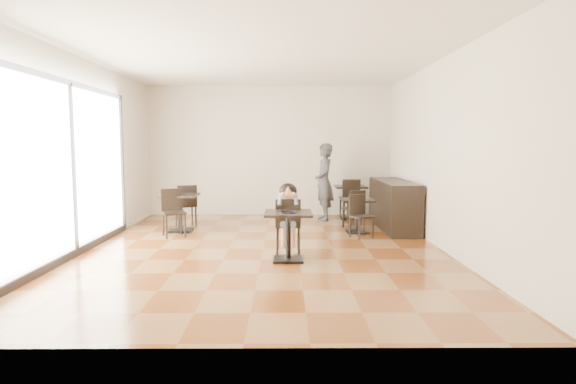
{
  "coord_description": "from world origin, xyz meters",
  "views": [
    {
      "loc": [
        0.37,
        -8.02,
        1.76
      ],
      "look_at": [
        0.42,
        -0.34,
        1.0
      ],
      "focal_mm": 30.0,
      "sensor_mm": 36.0,
      "label": 1
    }
  ],
  "objects_px": {
    "child": "(288,218)",
    "child_chair": "(288,225)",
    "chair_left_a": "(186,206)",
    "chair_mid_a": "(353,209)",
    "chair_back_b": "(353,201)",
    "cafe_table_left": "(180,213)",
    "cafe_table_back": "(350,202)",
    "chair_left_b": "(174,213)",
    "chair_back_a": "(349,198)",
    "chair_mid_b": "(362,217)",
    "cafe_table_mid": "(357,216)",
    "child_table": "(288,236)",
    "adult_patron": "(324,182)"
  },
  "relations": [
    {
      "from": "cafe_table_mid",
      "to": "cafe_table_back",
      "type": "distance_m",
      "value": 1.89
    },
    {
      "from": "child",
      "to": "cafe_table_left",
      "type": "height_order",
      "value": "child"
    },
    {
      "from": "chair_mid_a",
      "to": "adult_patron",
      "type": "bearing_deg",
      "value": -87.4
    },
    {
      "from": "child_chair",
      "to": "adult_patron",
      "type": "height_order",
      "value": "adult_patron"
    },
    {
      "from": "chair_mid_a",
      "to": "cafe_table_back",
      "type": "bearing_deg",
      "value": -119.56
    },
    {
      "from": "adult_patron",
      "to": "child_chair",
      "type": "bearing_deg",
      "value": -22.03
    },
    {
      "from": "cafe_table_left",
      "to": "chair_left_a",
      "type": "height_order",
      "value": "chair_left_a"
    },
    {
      "from": "chair_back_b",
      "to": "child_chair",
      "type": "bearing_deg",
      "value": -123.55
    },
    {
      "from": "cafe_table_mid",
      "to": "chair_back_a",
      "type": "xyz_separation_m",
      "value": [
        0.11,
        2.01,
        0.13
      ]
    },
    {
      "from": "cafe_table_left",
      "to": "chair_mid_a",
      "type": "relative_size",
      "value": 0.93
    },
    {
      "from": "adult_patron",
      "to": "cafe_table_left",
      "type": "relative_size",
      "value": 2.36
    },
    {
      "from": "chair_back_b",
      "to": "chair_left_b",
      "type": "bearing_deg",
      "value": -162.56
    },
    {
      "from": "chair_mid_b",
      "to": "child_chair",
      "type": "bearing_deg",
      "value": -163.38
    },
    {
      "from": "child",
      "to": "chair_left_b",
      "type": "relative_size",
      "value": 1.24
    },
    {
      "from": "chair_back_a",
      "to": "child_chair",
      "type": "bearing_deg",
      "value": 60.59
    },
    {
      "from": "chair_left_a",
      "to": "chair_back_a",
      "type": "bearing_deg",
      "value": 175.92
    },
    {
      "from": "chair_back_a",
      "to": "chair_back_b",
      "type": "distance_m",
      "value": 0.67
    },
    {
      "from": "cafe_table_left",
      "to": "chair_mid_a",
      "type": "height_order",
      "value": "chair_mid_a"
    },
    {
      "from": "cafe_table_mid",
      "to": "chair_back_b",
      "type": "bearing_deg",
      "value": 85.14
    },
    {
      "from": "adult_patron",
      "to": "chair_left_a",
      "type": "distance_m",
      "value": 3.19
    },
    {
      "from": "chair_left_a",
      "to": "chair_back_a",
      "type": "distance_m",
      "value": 3.91
    },
    {
      "from": "chair_back_a",
      "to": "chair_back_b",
      "type": "bearing_deg",
      "value": 82.31
    },
    {
      "from": "cafe_table_left",
      "to": "cafe_table_back",
      "type": "bearing_deg",
      "value": 25.13
    },
    {
      "from": "chair_mid_b",
      "to": "chair_back_a",
      "type": "bearing_deg",
      "value": 62.76
    },
    {
      "from": "child_table",
      "to": "child",
      "type": "distance_m",
      "value": 0.58
    },
    {
      "from": "adult_patron",
      "to": "chair_left_b",
      "type": "height_order",
      "value": "adult_patron"
    },
    {
      "from": "cafe_table_mid",
      "to": "chair_back_a",
      "type": "relative_size",
      "value": 0.72
    },
    {
      "from": "child_chair",
      "to": "cafe_table_left",
      "type": "relative_size",
      "value": 1.19
    },
    {
      "from": "adult_patron",
      "to": "cafe_table_left",
      "type": "xyz_separation_m",
      "value": [
        -3.04,
        -1.43,
        -0.51
      ]
    },
    {
      "from": "child",
      "to": "child_chair",
      "type": "bearing_deg",
      "value": 0.0
    },
    {
      "from": "cafe_table_back",
      "to": "child_table",
      "type": "bearing_deg",
      "value": -109.71
    },
    {
      "from": "child",
      "to": "chair_back_a",
      "type": "height_order",
      "value": "child"
    },
    {
      "from": "adult_patron",
      "to": "chair_left_b",
      "type": "distance_m",
      "value": 3.65
    },
    {
      "from": "child_table",
      "to": "adult_patron",
      "type": "bearing_deg",
      "value": 77.6
    },
    {
      "from": "cafe_table_left",
      "to": "chair_mid_b",
      "type": "bearing_deg",
      "value": -11.24
    },
    {
      "from": "child_chair",
      "to": "chair_left_a",
      "type": "xyz_separation_m",
      "value": [
        -2.17,
        2.49,
        0.01
      ]
    },
    {
      "from": "child_table",
      "to": "chair_left_a",
      "type": "xyz_separation_m",
      "value": [
        -2.17,
        3.04,
        0.08
      ]
    },
    {
      "from": "child_table",
      "to": "adult_patron",
      "type": "xyz_separation_m",
      "value": [
        0.86,
        3.92,
        0.52
      ]
    },
    {
      "from": "chair_left_a",
      "to": "chair_mid_a",
      "type": "bearing_deg",
      "value": 153.88
    },
    {
      "from": "child",
      "to": "chair_mid_a",
      "type": "bearing_deg",
      "value": 59.03
    },
    {
      "from": "cafe_table_mid",
      "to": "chair_back_a",
      "type": "height_order",
      "value": "chair_back_a"
    },
    {
      "from": "cafe_table_left",
      "to": "chair_left_b",
      "type": "xyz_separation_m",
      "value": [
        -0.0,
        -0.55,
        0.08
      ]
    },
    {
      "from": "chair_left_b",
      "to": "cafe_table_back",
      "type": "bearing_deg",
      "value": 8.17
    },
    {
      "from": "child_chair",
      "to": "adult_patron",
      "type": "relative_size",
      "value": 0.5
    },
    {
      "from": "chair_back_a",
      "to": "chair_back_b",
      "type": "height_order",
      "value": "same"
    },
    {
      "from": "child_table",
      "to": "child_chair",
      "type": "distance_m",
      "value": 0.56
    },
    {
      "from": "chair_back_b",
      "to": "cafe_table_left",
      "type": "bearing_deg",
      "value": -169.95
    },
    {
      "from": "cafe_table_back",
      "to": "child",
      "type": "bearing_deg",
      "value": -112.39
    },
    {
      "from": "chair_back_b",
      "to": "adult_patron",
      "type": "bearing_deg",
      "value": 151.28
    },
    {
      "from": "child",
      "to": "chair_back_b",
      "type": "xyz_separation_m",
      "value": [
        1.51,
        3.12,
        -0.1
      ]
    }
  ]
}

